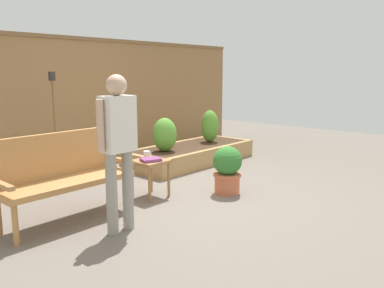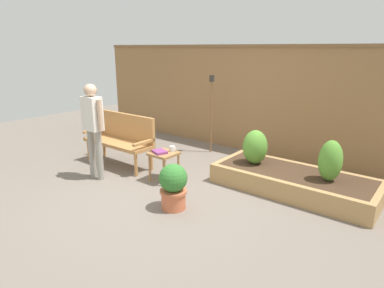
# 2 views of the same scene
# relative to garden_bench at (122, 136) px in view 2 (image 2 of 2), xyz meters

# --- Properties ---
(ground_plane) EXTENTS (14.00, 14.00, 0.00)m
(ground_plane) POSITION_rel_garden_bench_xyz_m (1.47, -0.38, -0.54)
(ground_plane) COLOR #70665B
(fence_back) EXTENTS (8.40, 0.14, 2.16)m
(fence_back) POSITION_rel_garden_bench_xyz_m (1.47, 2.22, 0.55)
(fence_back) COLOR olive
(fence_back) RESTS_ON ground_plane
(garden_bench) EXTENTS (1.44, 0.48, 0.94)m
(garden_bench) POSITION_rel_garden_bench_xyz_m (0.00, 0.00, 0.00)
(garden_bench) COLOR #B77F47
(garden_bench) RESTS_ON ground_plane
(side_table) EXTENTS (0.40, 0.40, 0.48)m
(side_table) POSITION_rel_garden_bench_xyz_m (1.16, -0.12, -0.15)
(side_table) COLOR #9E7042
(side_table) RESTS_ON ground_plane
(cup_on_table) EXTENTS (0.12, 0.08, 0.09)m
(cup_on_table) POSITION_rel_garden_bench_xyz_m (1.23, 0.02, -0.02)
(cup_on_table) COLOR white
(cup_on_table) RESTS_ON side_table
(book_on_table) EXTENTS (0.28, 0.26, 0.04)m
(book_on_table) POSITION_rel_garden_bench_xyz_m (1.12, -0.17, -0.05)
(book_on_table) COLOR #7F3875
(book_on_table) RESTS_ON side_table
(potted_boxwood) EXTENTS (0.38, 0.38, 0.63)m
(potted_boxwood) POSITION_rel_garden_bench_xyz_m (1.93, -0.76, -0.21)
(potted_boxwood) COLOR #C66642
(potted_boxwood) RESTS_ON ground_plane
(raised_planter_bed) EXTENTS (2.40, 1.00, 0.30)m
(raised_planter_bed) POSITION_rel_garden_bench_xyz_m (2.97, 0.80, -0.39)
(raised_planter_bed) COLOR #AD8451
(raised_planter_bed) RESTS_ON ground_plane
(shrub_near_bench) EXTENTS (0.39, 0.39, 0.55)m
(shrub_near_bench) POSITION_rel_garden_bench_xyz_m (2.31, 0.78, 0.03)
(shrub_near_bench) COLOR brown
(shrub_near_bench) RESTS_ON raised_planter_bed
(shrub_far_corner) EXTENTS (0.32, 0.32, 0.59)m
(shrub_far_corner) POSITION_rel_garden_bench_xyz_m (3.47, 0.78, 0.05)
(shrub_far_corner) COLOR brown
(shrub_far_corner) RESTS_ON raised_planter_bed
(tiki_torch) EXTENTS (0.10, 0.10, 1.58)m
(tiki_torch) POSITION_rel_garden_bench_xyz_m (0.86, 1.62, 0.55)
(tiki_torch) COLOR brown
(tiki_torch) RESTS_ON ground_plane
(person_by_bench) EXTENTS (0.47, 0.20, 1.56)m
(person_by_bench) POSITION_rel_garden_bench_xyz_m (0.20, -0.73, 0.39)
(person_by_bench) COLOR gray
(person_by_bench) RESTS_ON ground_plane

